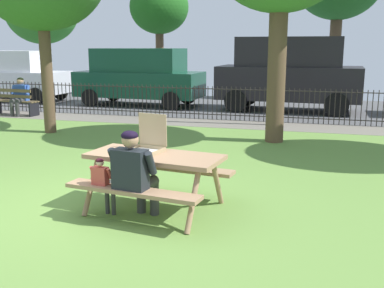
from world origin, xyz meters
The scene contains 17 objects.
ground centered at (0.00, 1.97, -0.01)m, with size 28.00×11.93×0.02m, color olive.
cobblestone_walkway centered at (0.00, 7.23, 0.00)m, with size 28.00×1.40×0.01m, color slate.
street_asphalt centered at (0.00, 11.08, -0.01)m, with size 28.00×6.30×0.01m, color #515154.
picnic_table_foreground centered at (1.01, 0.16, 0.60)m, with size 1.99×1.71×0.79m.
pizza_box_open centered at (0.85, 0.30, 0.89)m, with size 0.54×0.55×0.50m.
pizza_slice_on_table centered at (0.46, 0.31, 0.78)m, with size 0.24×0.24×0.02m.
adult_at_table centered at (0.92, -0.33, 0.66)m, with size 0.63×0.63×1.19m.
child_at_table centered at (0.48, -0.30, 0.49)m, with size 0.31×0.31×0.81m.
iron_fence_streetside centered at (0.00, 7.93, 0.51)m, with size 18.70×0.03×1.00m.
park_bench_left centered at (-6.31, 7.10, 0.42)m, with size 1.63×0.61×0.85m.
person_on_park_bench centered at (-6.08, 7.12, 0.66)m, with size 0.62×0.60×1.19m.
lamp_post_walkway centered at (1.86, 7.41, 2.51)m, with size 0.28×0.28×4.12m.
parked_car_left centered at (-8.51, 10.43, 1.01)m, with size 3.90×1.84×1.98m.
parked_car_center centered at (-3.34, 10.43, 1.10)m, with size 4.67×2.10×2.08m.
parked_car_right centered at (2.06, 10.43, 1.31)m, with size 4.78×2.24×2.46m.
far_tree_left centered at (-10.26, 15.05, 3.79)m, with size 3.53×3.53×5.42m.
far_tree_midleft centered at (-4.17, 15.05, 3.84)m, with size 2.68×2.68×5.10m.
Camera 1 is at (3.08, -5.42, 2.19)m, focal length 42.91 mm.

